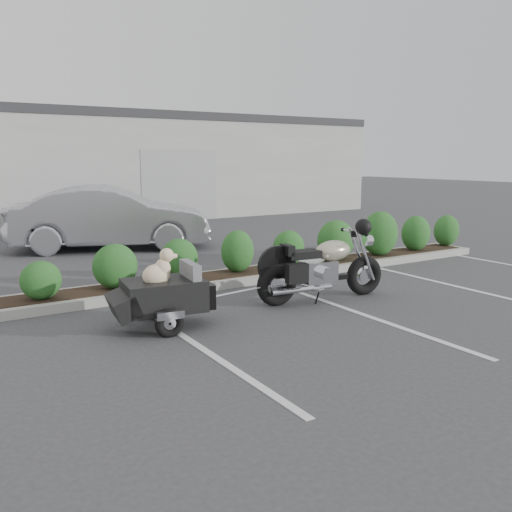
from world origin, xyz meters
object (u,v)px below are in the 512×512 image
pet_trailer (163,294)px  dumpster (93,216)px  motorcycle (323,268)px  sedan (111,218)px

pet_trailer → dumpster: dumpster is taller
motorcycle → sedan: (-1.36, 6.85, 0.27)m
motorcycle → pet_trailer: bearing=-173.4°
motorcycle → dumpster: motorcycle is taller
pet_trailer → dumpster: bearing=87.3°
pet_trailer → dumpster: 9.05m
dumpster → sedan: bearing=-79.8°
motorcycle → pet_trailer: motorcycle is taller
pet_trailer → sedan: size_ratio=0.39×
pet_trailer → sedan: (1.42, 6.83, 0.33)m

